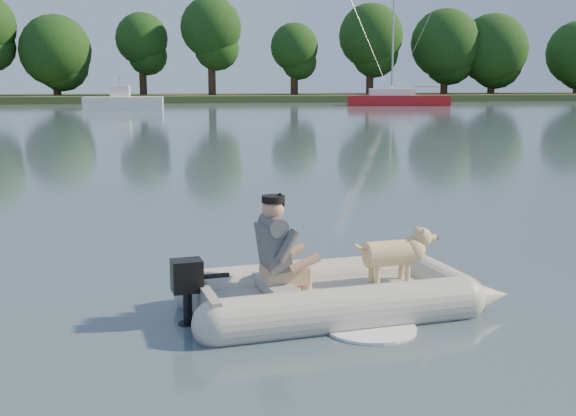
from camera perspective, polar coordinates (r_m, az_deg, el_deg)
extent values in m
plane|color=slate|center=(6.40, 0.78, -9.64)|extent=(160.00, 160.00, 0.00)
cube|color=#47512D|center=(67.94, -9.27, 8.53)|extent=(160.00, 12.00, 0.70)
cylinder|color=#332316|center=(67.81, -17.79, 9.21)|extent=(0.70, 0.70, 2.94)
sphere|color=#1F4D19|center=(67.84, -17.93, 11.76)|extent=(6.27, 6.27, 6.27)
cylinder|color=#332316|center=(67.87, -11.38, 9.80)|extent=(0.70, 0.70, 3.67)
sphere|color=#1F4D19|center=(67.96, -11.49, 12.99)|extent=(4.69, 4.69, 4.69)
cylinder|color=#332316|center=(66.23, -6.03, 10.21)|extent=(0.70, 0.70, 4.29)
sphere|color=#1F4D19|center=(66.38, -6.11, 14.02)|extent=(5.43, 5.43, 5.43)
cylinder|color=#332316|center=(67.49, 0.50, 9.80)|extent=(0.70, 0.70, 3.21)
sphere|color=#1F4D19|center=(67.54, 0.50, 12.60)|extent=(4.41, 4.41, 4.41)
cylinder|color=#332316|center=(69.83, 6.48, 10.05)|extent=(0.70, 0.70, 3.94)
sphere|color=#1F4D19|center=(69.93, 6.55, 13.37)|extent=(6.03, 6.03, 6.03)
cylinder|color=#332316|center=(72.59, 12.24, 9.73)|extent=(0.70, 0.70, 3.52)
sphere|color=#1F4D19|center=(72.66, 12.35, 12.58)|extent=(6.68, 6.68, 6.68)
cylinder|color=#332316|center=(74.32, 15.76, 9.47)|extent=(0.70, 0.70, 3.21)
sphere|color=#1F4D19|center=(74.37, 15.88, 12.01)|extent=(6.79, 6.79, 6.79)
cube|color=#AA1317|center=(57.76, 8.67, 8.30)|extent=(8.13, 3.81, 0.98)
cube|color=white|center=(57.68, 8.20, 9.04)|extent=(3.70, 2.39, 0.59)
cylinder|color=#A5A5AA|center=(57.77, 8.32, 13.65)|extent=(0.16, 0.16, 9.78)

